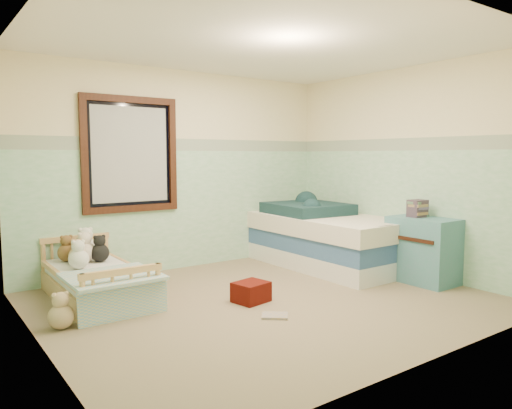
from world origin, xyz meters
TOP-DOWN VIEW (x-y plane):
  - floor at (0.00, 0.00)m, footprint 4.20×3.60m
  - ceiling at (0.00, 0.00)m, footprint 4.20×3.60m
  - wall_back at (0.00, 1.80)m, footprint 4.20×0.04m
  - wall_front at (0.00, -1.80)m, footprint 4.20×0.04m
  - wall_left at (-2.10, 0.00)m, footprint 0.04×3.60m
  - wall_right at (2.10, 0.00)m, footprint 0.04×3.60m
  - wainscot_mint at (0.00, 1.79)m, footprint 4.20×0.01m
  - border_strip at (0.00, 1.79)m, footprint 4.20×0.01m
  - window_frame at (-0.70, 1.76)m, footprint 1.16×0.06m
  - window_blinds at (-0.70, 1.77)m, footprint 0.92×0.01m
  - toddler_bed_frame at (-1.37, 1.05)m, footprint 0.75×1.49m
  - toddler_mattress at (-1.37, 1.05)m, footprint 0.68×1.43m
  - patchwork_quilt at (-1.37, 0.59)m, footprint 0.81×0.75m
  - plush_bed_brown at (-1.52, 1.55)m, footprint 0.19×0.19m
  - plush_bed_white at (-1.32, 1.55)m, footprint 0.24×0.24m
  - plush_bed_tan at (-1.47, 1.33)m, footprint 0.18×0.18m
  - plush_bed_dark at (-1.24, 1.33)m, footprint 0.19×0.19m
  - plush_floor_cream at (-1.56, 0.64)m, footprint 0.25×0.25m
  - plush_floor_tan at (-1.88, 0.37)m, footprint 0.21×0.21m
  - twin_bed_frame at (1.55, 0.80)m, footprint 1.09×2.17m
  - twin_boxspring at (1.55, 0.80)m, footprint 1.09×2.17m
  - twin_mattress at (1.55, 0.80)m, footprint 1.13×2.21m
  - teal_blanket at (1.50, 1.10)m, footprint 0.98×1.03m
  - dresser at (1.86, -0.46)m, footprint 0.46×0.74m
  - book_stack at (1.86, -0.37)m, footprint 0.21×0.17m
  - red_pillow at (-0.16, 0.06)m, footprint 0.36×0.33m
  - floor_book at (-0.25, -0.43)m, footprint 0.29×0.28m
  - extra_plush_0 at (-1.51, 1.13)m, footprint 0.20×0.20m
  - extra_plush_1 at (-1.37, 1.48)m, footprint 0.18×0.18m
  - extra_plush_2 at (-1.37, 1.41)m, footprint 0.22×0.22m

SIDE VIEW (x-z plane):
  - floor at x=0.00m, z-range -0.02..0.00m
  - floor_book at x=-0.25m, z-range 0.00..0.02m
  - toddler_bed_frame at x=-1.37m, z-range 0.00..0.19m
  - red_pillow at x=-0.16m, z-range 0.00..0.20m
  - plush_floor_tan at x=-1.88m, z-range 0.00..0.21m
  - twin_bed_frame at x=1.55m, z-range 0.00..0.22m
  - plush_floor_cream at x=-1.56m, z-range 0.00..0.25m
  - toddler_mattress at x=-1.37m, z-range 0.19..0.31m
  - patchwork_quilt at x=-1.37m, z-range 0.31..0.34m
  - twin_boxspring at x=1.55m, z-range 0.22..0.44m
  - dresser at x=1.86m, z-range 0.00..0.74m
  - extra_plush_1 at x=-1.37m, z-range 0.31..0.49m
  - plush_bed_tan at x=-1.47m, z-range 0.31..0.49m
  - plush_bed_brown at x=-1.52m, z-range 0.31..0.50m
  - plush_bed_dark at x=-1.24m, z-range 0.31..0.51m
  - extra_plush_0 at x=-1.51m, z-range 0.31..0.51m
  - extra_plush_2 at x=-1.37m, z-range 0.31..0.53m
  - plush_bed_white at x=-1.32m, z-range 0.31..0.55m
  - twin_mattress at x=1.55m, z-range 0.44..0.66m
  - teal_blanket at x=1.50m, z-range 0.66..0.80m
  - wainscot_mint at x=0.00m, z-range 0.00..1.50m
  - book_stack at x=1.86m, z-range 0.74..0.94m
  - wall_back at x=0.00m, z-range 0.00..2.50m
  - wall_front at x=0.00m, z-range 0.00..2.50m
  - wall_left at x=-2.10m, z-range 0.00..2.50m
  - wall_right at x=2.10m, z-range 0.00..2.50m
  - window_blinds at x=-0.70m, z-range 0.89..2.01m
  - window_frame at x=-0.70m, z-range 0.77..2.13m
  - border_strip at x=0.00m, z-range 1.50..1.65m
  - ceiling at x=0.00m, z-range 2.50..2.52m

